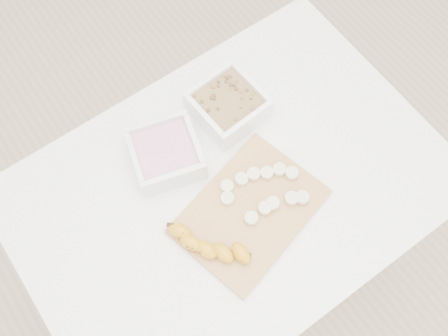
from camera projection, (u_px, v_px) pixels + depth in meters
ground at (229, 258)px, 1.86m from camera, size 3.50×3.50×0.00m
table at (231, 201)px, 1.26m from camera, size 1.00×0.70×0.75m
bowl_yogurt at (166, 153)px, 1.17m from camera, size 0.19×0.19×0.07m
bowl_granola at (228, 105)px, 1.21m from camera, size 0.17×0.17×0.07m
cutting_board at (250, 211)px, 1.14m from camera, size 0.37×0.30×0.01m
banana at (211, 245)px, 1.09m from camera, size 0.12×0.19×0.03m
banana_slices at (264, 190)px, 1.14m from camera, size 0.19×0.15×0.02m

